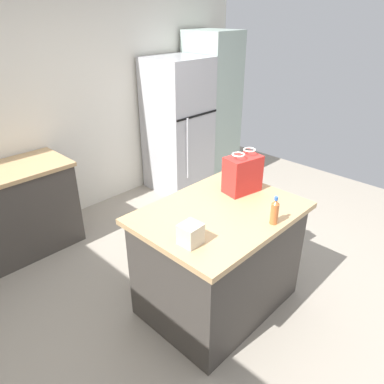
# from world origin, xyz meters

# --- Properties ---
(ground) EXTENTS (6.48, 6.48, 0.00)m
(ground) POSITION_xyz_m (0.00, 0.00, 0.00)
(ground) COLOR #9E9384
(back_wall) EXTENTS (5.40, 0.13, 2.60)m
(back_wall) POSITION_xyz_m (-0.02, 2.22, 1.30)
(back_wall) COLOR silver
(back_wall) RESTS_ON ground
(kitchen_island) EXTENTS (1.25, 0.93, 0.91)m
(kitchen_island) POSITION_xyz_m (-0.05, -0.10, 0.46)
(kitchen_island) COLOR #423D38
(kitchen_island) RESTS_ON ground
(refrigerator) EXTENTS (0.72, 0.74, 1.74)m
(refrigerator) POSITION_xyz_m (1.32, 1.79, 0.87)
(refrigerator) COLOR #B7B7BC
(refrigerator) RESTS_ON ground
(tall_cabinet) EXTENTS (0.58, 0.66, 2.02)m
(tall_cabinet) POSITION_xyz_m (1.99, 1.79, 1.01)
(tall_cabinet) COLOR #9EB2A8
(tall_cabinet) RESTS_ON ground
(sink_counter) EXTENTS (1.38, 0.63, 1.10)m
(sink_counter) POSITION_xyz_m (-1.01, 1.85, 0.47)
(sink_counter) COLOR #423D38
(sink_counter) RESTS_ON ground
(shopping_bag) EXTENTS (0.32, 0.23, 0.35)m
(shopping_bag) POSITION_xyz_m (0.32, -0.02, 1.07)
(shopping_bag) COLOR red
(shopping_bag) RESTS_ON kitchen_island
(small_box) EXTENTS (0.14, 0.13, 0.14)m
(small_box) POSITION_xyz_m (-0.51, -0.24, 0.98)
(small_box) COLOR beige
(small_box) RESTS_ON kitchen_island
(bottle) EXTENTS (0.06, 0.06, 0.21)m
(bottle) POSITION_xyz_m (0.07, -0.49, 1.01)
(bottle) COLOR #C66633
(bottle) RESTS_ON kitchen_island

